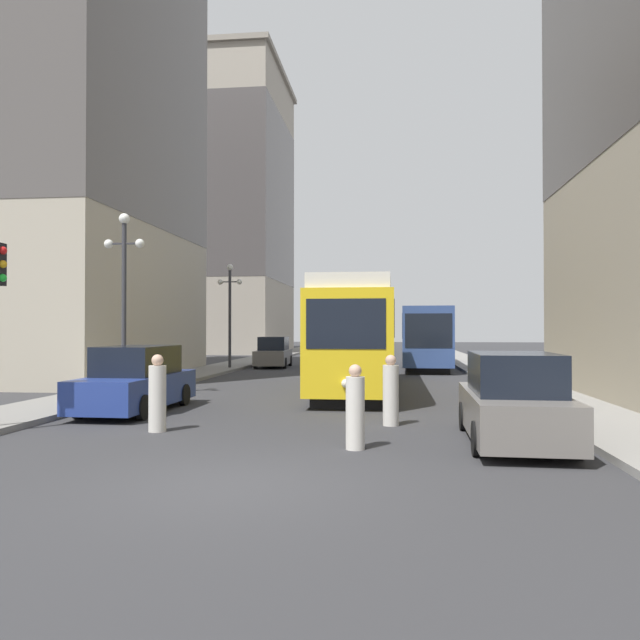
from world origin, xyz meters
TOP-DOWN VIEW (x-y plane):
  - ground_plane at (0.00, 0.00)m, footprint 200.00×200.00m
  - sidewalk_left at (-7.33, 40.00)m, footprint 2.53×120.00m
  - sidewalk_right at (7.33, 40.00)m, footprint 2.53×120.00m
  - streetcar at (1.09, 14.56)m, footprint 2.69×12.91m
  - transit_bus at (4.25, 28.08)m, footprint 2.85×11.88m
  - parked_car_left_near at (-4.76, 7.72)m, footprint 1.93×4.94m
  - parked_car_left_mid at (-4.76, 27.92)m, footprint 2.07×4.62m
  - parked_car_right_far at (4.76, 3.95)m, footprint 2.00×4.77m
  - pedestrian_crossing_near at (2.30, 5.97)m, footprint 0.38×0.38m
  - pedestrian_crossing_far at (1.63, 2.96)m, footprint 0.36×0.36m
  - pedestrian_on_sidewalk at (-2.90, 4.50)m, footprint 0.39×0.39m
  - lamp_post_left_near at (-6.66, 11.13)m, footprint 1.41×0.36m
  - lamp_post_left_far at (-6.66, 24.92)m, footprint 1.41×0.36m
  - building_left_corner at (-14.38, 51.84)m, footprint 12.18×16.27m
  - building_left_midblock at (-15.29, 19.50)m, footprint 14.00×15.24m

SIDE VIEW (x-z plane):
  - ground_plane at x=0.00m, z-range 0.00..0.00m
  - sidewalk_left at x=-7.33m, z-range 0.00..0.15m
  - sidewalk_right at x=7.33m, z-range 0.00..0.15m
  - pedestrian_crossing_far at x=1.63m, z-range -0.06..1.57m
  - pedestrian_crossing_near at x=2.30m, z-range -0.06..1.62m
  - pedestrian_on_sidewalk at x=-2.90m, z-range -0.06..1.67m
  - parked_car_left_mid at x=-4.76m, z-range -0.07..1.75m
  - parked_car_right_far at x=4.76m, z-range -0.07..1.75m
  - parked_car_left_near at x=-4.76m, z-range -0.07..1.75m
  - transit_bus at x=4.25m, z-range 0.22..3.67m
  - streetcar at x=1.09m, z-range 0.16..4.05m
  - lamp_post_left_far at x=-6.66m, z-range 1.03..6.80m
  - lamp_post_left_near at x=-6.66m, z-range 1.06..7.11m
  - building_left_corner at x=-14.38m, z-range 0.43..28.48m
  - building_left_midblock at x=-15.29m, z-range 0.44..29.15m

